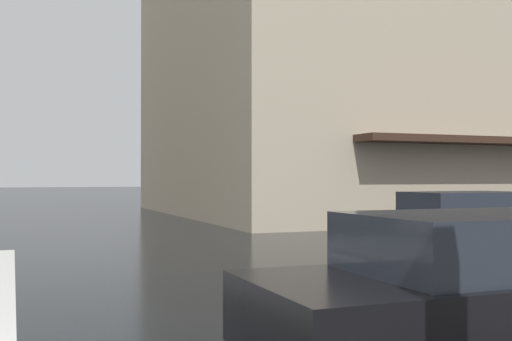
% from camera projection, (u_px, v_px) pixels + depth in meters
% --- Properties ---
extents(haussmann_block_corner, '(18.95, 23.70, 18.80)m').
position_uv_depth(haussmann_block_corner, '(406.00, 31.00, 31.72)').
color(haussmann_block_corner, tan).
rests_on(haussmann_block_corner, ground_plane).
extents(car_dark_grey, '(1.85, 4.10, 1.41)m').
position_uv_depth(car_dark_grey, '(469.00, 222.00, 13.37)').
color(car_dark_grey, '#4C4C51').
rests_on(car_dark_grey, ground_plane).
extents(car_black, '(1.85, 4.10, 1.41)m').
position_uv_depth(car_black, '(485.00, 289.00, 5.37)').
color(car_black, black).
rests_on(car_black, ground_plane).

